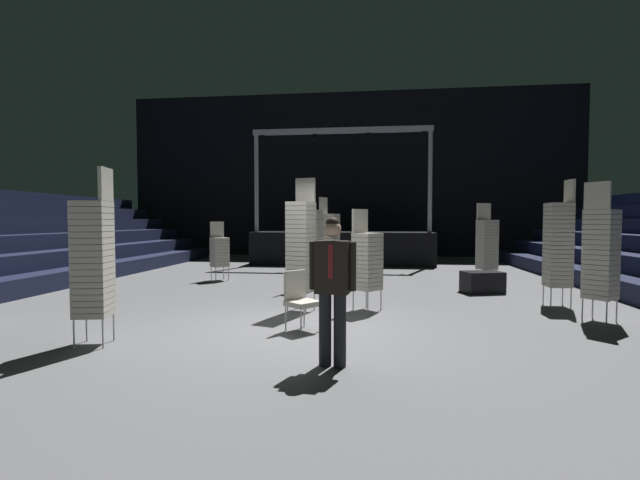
% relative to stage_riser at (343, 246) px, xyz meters
% --- Properties ---
extents(ground_plane, '(22.00, 30.00, 0.10)m').
position_rel_stage_riser_xyz_m(ground_plane, '(0.00, -10.98, -0.76)').
color(ground_plane, slate).
extents(arena_end_wall, '(22.00, 0.30, 8.00)m').
position_rel_stage_riser_xyz_m(arena_end_wall, '(0.00, 4.02, 3.29)').
color(arena_end_wall, black).
rests_on(arena_end_wall, ground_plane).
extents(stage_riser, '(7.09, 2.79, 5.22)m').
position_rel_stage_riser_xyz_m(stage_riser, '(0.00, 0.00, 0.00)').
color(stage_riser, black).
rests_on(stage_riser, ground_plane).
extents(man_with_tie, '(0.57, 0.28, 1.79)m').
position_rel_stage_riser_xyz_m(man_with_tie, '(0.76, -12.70, 0.30)').
color(man_with_tie, black).
rests_on(man_with_tie, ground_plane).
extents(chair_stack_front_left, '(0.62, 0.62, 1.96)m').
position_rel_stage_riser_xyz_m(chair_stack_front_left, '(1.11, -9.33, 0.27)').
color(chair_stack_front_left, '#B2B5BA').
rests_on(chair_stack_front_left, ground_plane).
extents(chair_stack_front_right, '(0.62, 0.62, 1.71)m').
position_rel_stage_riser_xyz_m(chair_stack_front_right, '(-3.21, -5.56, 0.15)').
color(chair_stack_front_right, '#B2B5BA').
rests_on(chair_stack_front_right, ground_plane).
extents(chair_stack_mid_left, '(0.57, 0.57, 2.39)m').
position_rel_stage_riser_xyz_m(chair_stack_mid_left, '(0.01, -5.68, 0.48)').
color(chair_stack_mid_left, '#B2B5BA').
rests_on(chair_stack_mid_left, ground_plane).
extents(chair_stack_mid_right, '(0.57, 0.57, 2.48)m').
position_rel_stage_riser_xyz_m(chair_stack_mid_right, '(-0.32, -6.80, 0.52)').
color(chair_stack_mid_right, '#B2B5BA').
rests_on(chair_stack_mid_right, ground_plane).
extents(chair_stack_mid_centre, '(0.55, 0.55, 2.56)m').
position_rel_stage_riser_xyz_m(chair_stack_mid_centre, '(-0.13, -9.60, 0.57)').
color(chair_stack_mid_centre, '#B2B5BA').
rests_on(chair_stack_mid_centre, ground_plane).
extents(chair_stack_rear_left, '(0.62, 0.62, 2.39)m').
position_rel_stage_riser_xyz_m(chair_stack_rear_left, '(5.09, -9.85, 0.48)').
color(chair_stack_rear_left, '#B2B5BA').
rests_on(chair_stack_rear_left, ground_plane).
extents(chair_stack_rear_centre, '(0.45, 0.45, 2.56)m').
position_rel_stage_riser_xyz_m(chair_stack_rear_centre, '(4.95, -8.47, 0.57)').
color(chair_stack_rear_centre, '#B2B5BA').
rests_on(chair_stack_rear_centre, ground_plane).
extents(chair_stack_aisle_left, '(0.55, 0.55, 2.22)m').
position_rel_stage_riser_xyz_m(chair_stack_aisle_left, '(4.33, -5.31, 0.40)').
color(chair_stack_aisle_left, '#B2B5BA').
rests_on(chair_stack_aisle_left, ground_plane).
extents(chair_stack_aisle_right, '(0.52, 0.52, 2.48)m').
position_rel_stage_riser_xyz_m(chair_stack_aisle_right, '(-2.63, -12.19, 0.52)').
color(chair_stack_aisle_right, '#B2B5BA').
rests_on(chair_stack_aisle_right, ground_plane).
extents(equipment_road_case, '(1.03, 0.83, 0.51)m').
position_rel_stage_riser_xyz_m(equipment_road_case, '(3.85, -6.88, -0.46)').
color(equipment_road_case, black).
rests_on(equipment_road_case, ground_plane).
extents(loose_chair_near_man, '(0.62, 0.62, 0.95)m').
position_rel_stage_riser_xyz_m(loose_chair_near_man, '(0.08, -11.04, -0.18)').
color(loose_chair_near_man, '#B2B5BA').
rests_on(loose_chair_near_man, ground_plane).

